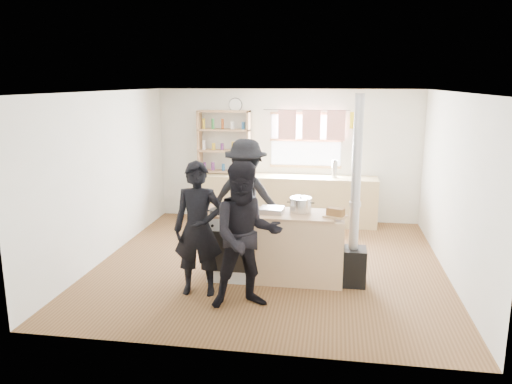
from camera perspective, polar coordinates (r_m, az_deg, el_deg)
ground at (r=7.48m, az=1.61°, el=-8.17°), size 5.00×5.00×0.01m
back_counter at (r=9.46m, az=3.37°, el=-0.85°), size 3.40×0.55×0.90m
shelving_unit at (r=9.58m, az=-3.67°, el=5.77°), size 1.00×0.28×1.20m
thermos at (r=9.30m, az=8.97°, el=2.59°), size 0.10×0.10×0.31m
cooking_island at (r=6.79m, az=2.24°, el=-6.15°), size 1.97×0.64×0.93m
skillet_greens at (r=6.66m, az=-4.18°, el=-2.14°), size 0.28×0.28×0.05m
roast_tray at (r=6.65m, az=1.82°, el=-2.04°), size 0.32×0.30×0.07m
stockpot_stove at (r=6.83m, az=-2.00°, el=-1.27°), size 0.22×0.22×0.18m
stockpot_counter at (r=6.69m, az=5.12°, el=-1.46°), size 0.30×0.30×0.22m
bread_board at (r=6.50m, az=9.07°, el=-2.42°), size 0.34×0.29×0.12m
flue_heater at (r=6.65m, az=11.09°, el=-5.12°), size 0.35×0.35×2.50m
person_near_left at (r=6.25m, az=-6.61°, el=-4.22°), size 0.65×0.45×1.69m
person_near_right at (r=5.85m, az=-1.11°, el=-5.03°), size 1.03×0.91×1.76m
person_far at (r=7.61m, az=-1.16°, el=-0.67°), size 1.26×0.86×1.80m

